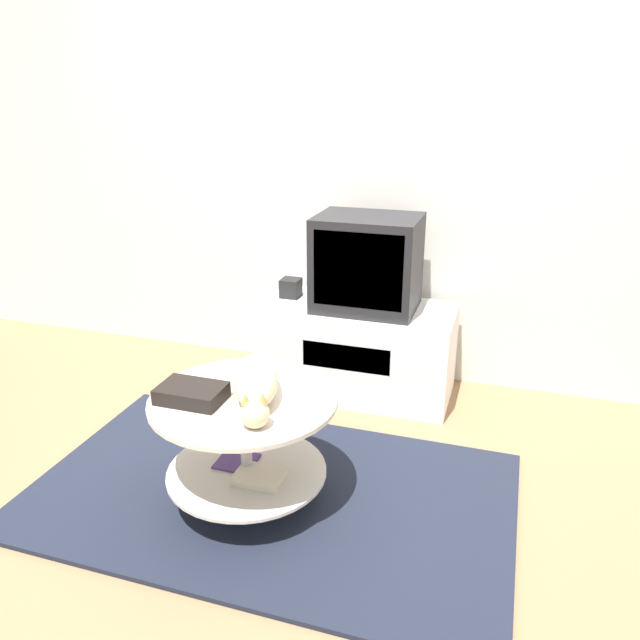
# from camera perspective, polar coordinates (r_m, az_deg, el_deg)

# --- Properties ---
(ground_plane) EXTENTS (12.00, 12.00, 0.00)m
(ground_plane) POSITION_cam_1_polar(r_m,az_deg,el_deg) (2.67, -4.56, -15.68)
(ground_plane) COLOR #93704C
(wall_back) EXTENTS (8.00, 0.05, 2.60)m
(wall_back) POSITION_cam_1_polar(r_m,az_deg,el_deg) (3.44, 3.60, 16.01)
(wall_back) COLOR silver
(wall_back) RESTS_ON ground_plane
(rug) EXTENTS (1.94, 1.18, 0.02)m
(rug) POSITION_cam_1_polar(r_m,az_deg,el_deg) (2.67, -4.56, -15.51)
(rug) COLOR #1E2333
(rug) RESTS_ON ground_plane
(tv_stand) EXTENTS (1.01, 0.47, 0.49)m
(tv_stand) POSITION_cam_1_polar(r_m,az_deg,el_deg) (3.37, 3.43, -2.68)
(tv_stand) COLOR white
(tv_stand) RESTS_ON ground_plane
(tv) EXTENTS (0.52, 0.39, 0.48)m
(tv) POSITION_cam_1_polar(r_m,az_deg,el_deg) (3.18, 4.32, 5.21)
(tv) COLOR #232326
(tv) RESTS_ON tv_stand
(speaker) EXTENTS (0.10, 0.10, 0.10)m
(speaker) POSITION_cam_1_polar(r_m,az_deg,el_deg) (3.40, -2.69, 2.95)
(speaker) COLOR black
(speaker) RESTS_ON tv_stand
(coffee_table) EXTENTS (0.71, 0.71, 0.46)m
(coffee_table) POSITION_cam_1_polar(r_m,az_deg,el_deg) (2.46, -6.82, -10.41)
(coffee_table) COLOR #B2B2B7
(coffee_table) RESTS_ON rug
(dvd_box) EXTENTS (0.24, 0.16, 0.06)m
(dvd_box) POSITION_cam_1_polar(r_m,az_deg,el_deg) (2.37, -11.66, -6.58)
(dvd_box) COLOR black
(dvd_box) RESTS_ON coffee_table
(cat) EXTENTS (0.30, 0.55, 0.14)m
(cat) POSITION_cam_1_polar(r_m,az_deg,el_deg) (2.33, -5.91, -5.76)
(cat) COLOR beige
(cat) RESTS_ON coffee_table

